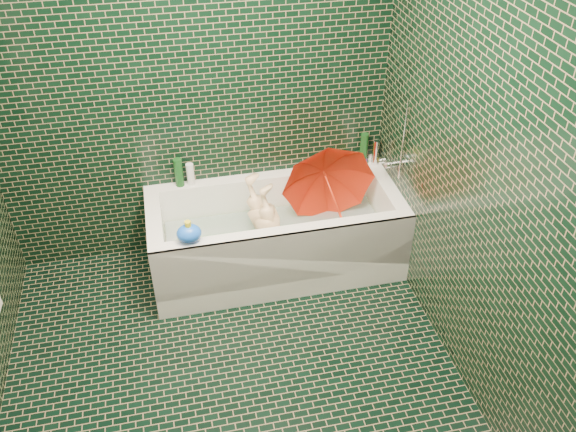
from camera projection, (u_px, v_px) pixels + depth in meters
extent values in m
plane|color=black|center=(236.00, 389.00, 3.50)|extent=(2.80, 2.80, 0.00)
plane|color=black|center=(192.00, 86.00, 3.85)|extent=(2.80, 0.00, 2.80)
plane|color=black|center=(486.00, 180.00, 2.98)|extent=(0.00, 2.80, 2.80)
cube|color=white|center=(276.00, 255.00, 4.33)|extent=(1.70, 0.75, 0.15)
cube|color=white|center=(266.00, 198.00, 4.42)|extent=(1.70, 0.10, 0.40)
cube|color=white|center=(286.00, 255.00, 3.92)|extent=(1.70, 0.10, 0.40)
cube|color=white|center=(386.00, 210.00, 4.31)|extent=(0.10, 0.55, 0.40)
cube|color=white|center=(157.00, 241.00, 4.03)|extent=(0.10, 0.55, 0.40)
cube|color=white|center=(287.00, 268.00, 3.93)|extent=(1.70, 0.02, 0.55)
cube|color=green|center=(276.00, 247.00, 4.29)|extent=(1.35, 0.47, 0.01)
cube|color=silver|center=(276.00, 231.00, 4.20)|extent=(1.48, 0.53, 0.00)
cylinder|color=silver|center=(396.00, 163.00, 4.09)|extent=(0.14, 0.05, 0.05)
cylinder|color=silver|center=(381.00, 160.00, 4.12)|extent=(0.05, 0.04, 0.04)
cylinder|color=silver|center=(403.00, 142.00, 3.88)|extent=(0.01, 0.01, 0.55)
imported|color=beige|center=(271.00, 233.00, 4.16)|extent=(0.97, 0.61, 0.38)
imported|color=red|center=(332.00, 194.00, 4.08)|extent=(0.80, 0.72, 0.84)
imported|color=white|center=(374.00, 163.00, 4.44)|extent=(0.10, 0.10, 0.23)
imported|color=#491C6A|center=(361.00, 165.00, 4.42)|extent=(0.11, 0.11, 0.21)
imported|color=#134317|center=(362.00, 165.00, 4.42)|extent=(0.14, 0.14, 0.18)
cylinder|color=#134317|center=(364.00, 149.00, 4.36)|extent=(0.06, 0.06, 0.24)
cylinder|color=silver|center=(375.00, 152.00, 4.37)|extent=(0.06, 0.06, 0.19)
cylinder|color=#134317|center=(179.00, 172.00, 4.14)|extent=(0.08, 0.08, 0.21)
cylinder|color=white|center=(190.00, 174.00, 4.17)|extent=(0.05, 0.05, 0.16)
ellipsoid|color=yellow|center=(346.00, 163.00, 4.37)|extent=(0.10, 0.08, 0.06)
sphere|color=yellow|center=(351.00, 158.00, 4.35)|extent=(0.04, 0.04, 0.04)
cone|color=orange|center=(354.00, 158.00, 4.35)|extent=(0.02, 0.02, 0.02)
ellipsoid|color=blue|center=(189.00, 233.00, 3.67)|extent=(0.17, 0.14, 0.12)
cylinder|color=yellow|center=(188.00, 224.00, 3.63)|extent=(0.04, 0.04, 0.04)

